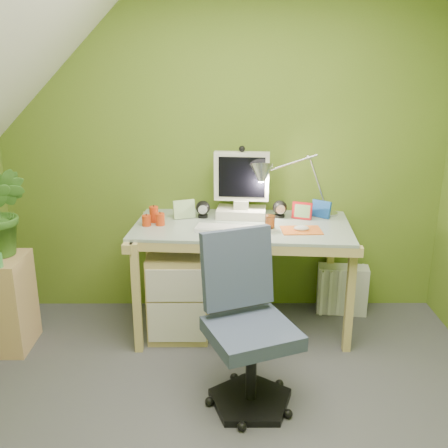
{
  "coord_description": "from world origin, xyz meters",
  "views": [
    {
      "loc": [
        -0.01,
        -2.13,
        1.86
      ],
      "look_at": [
        0.0,
        1.0,
        0.85
      ],
      "focal_mm": 42.0,
      "sensor_mm": 36.0,
      "label": 1
    }
  ],
  "objects_px": {
    "desk": "(242,277)",
    "side_ledge": "(11,303)",
    "task_chair": "(252,332)",
    "radiator": "(342,289)",
    "monitor": "(242,178)",
    "desk_lamp": "(307,171)",
    "potted_plant": "(2,212)"
  },
  "relations": [
    {
      "from": "desk",
      "to": "side_ledge",
      "type": "relative_size",
      "value": 2.29
    },
    {
      "from": "monitor",
      "to": "desk_lamp",
      "type": "bearing_deg",
      "value": 6.05
    },
    {
      "from": "desk_lamp",
      "to": "radiator",
      "type": "xyz_separation_m",
      "value": [
        0.32,
        0.05,
        -0.92
      ]
    },
    {
      "from": "desk_lamp",
      "to": "task_chair",
      "type": "distance_m",
      "value": 1.31
    },
    {
      "from": "monitor",
      "to": "potted_plant",
      "type": "bearing_deg",
      "value": -159.79
    },
    {
      "from": "side_ledge",
      "to": "potted_plant",
      "type": "relative_size",
      "value": 1.09
    },
    {
      "from": "task_chair",
      "to": "desk",
      "type": "bearing_deg",
      "value": 69.54
    },
    {
      "from": "side_ledge",
      "to": "potted_plant",
      "type": "xyz_separation_m",
      "value": [
        0.0,
        0.05,
        0.61
      ]
    },
    {
      "from": "potted_plant",
      "to": "task_chair",
      "type": "xyz_separation_m",
      "value": [
        1.55,
        -0.67,
        -0.47
      ]
    },
    {
      "from": "desk",
      "to": "desk_lamp",
      "type": "height_order",
      "value": "desk_lamp"
    },
    {
      "from": "potted_plant",
      "to": "task_chair",
      "type": "relative_size",
      "value": 0.64
    },
    {
      "from": "desk_lamp",
      "to": "potted_plant",
      "type": "relative_size",
      "value": 1.12
    },
    {
      "from": "monitor",
      "to": "task_chair",
      "type": "distance_m",
      "value": 1.22
    },
    {
      "from": "desk_lamp",
      "to": "potted_plant",
      "type": "distance_m",
      "value": 2.02
    },
    {
      "from": "monitor",
      "to": "task_chair",
      "type": "xyz_separation_m",
      "value": [
        0.02,
        -1.06,
        -0.6
      ]
    },
    {
      "from": "radiator",
      "to": "task_chair",
      "type": "bearing_deg",
      "value": -115.87
    },
    {
      "from": "desk",
      "to": "task_chair",
      "type": "bearing_deg",
      "value": -83.78
    },
    {
      "from": "monitor",
      "to": "potted_plant",
      "type": "relative_size",
      "value": 0.97
    },
    {
      "from": "side_ledge",
      "to": "task_chair",
      "type": "relative_size",
      "value": 0.7
    },
    {
      "from": "potted_plant",
      "to": "radiator",
      "type": "bearing_deg",
      "value": 10.73
    },
    {
      "from": "task_chair",
      "to": "potted_plant",
      "type": "bearing_deg",
      "value": 134.51
    },
    {
      "from": "monitor",
      "to": "task_chair",
      "type": "bearing_deg",
      "value": -82.7
    },
    {
      "from": "task_chair",
      "to": "radiator",
      "type": "distance_m",
      "value": 1.36
    },
    {
      "from": "side_ledge",
      "to": "monitor",
      "type": "bearing_deg",
      "value": 15.91
    },
    {
      "from": "potted_plant",
      "to": "task_chair",
      "type": "bearing_deg",
      "value": -23.53
    },
    {
      "from": "task_chair",
      "to": "radiator",
      "type": "relative_size",
      "value": 2.47
    },
    {
      "from": "side_ledge",
      "to": "desk_lamp",
      "type": "bearing_deg",
      "value": 12.41
    },
    {
      "from": "desk",
      "to": "radiator",
      "type": "bearing_deg",
      "value": 21.41
    },
    {
      "from": "desk_lamp",
      "to": "task_chair",
      "type": "relative_size",
      "value": 0.72
    },
    {
      "from": "monitor",
      "to": "desk_lamp",
      "type": "height_order",
      "value": "desk_lamp"
    },
    {
      "from": "desk",
      "to": "monitor",
      "type": "bearing_deg",
      "value": 94.73
    },
    {
      "from": "potted_plant",
      "to": "desk_lamp",
      "type": "bearing_deg",
      "value": 11.02
    }
  ]
}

